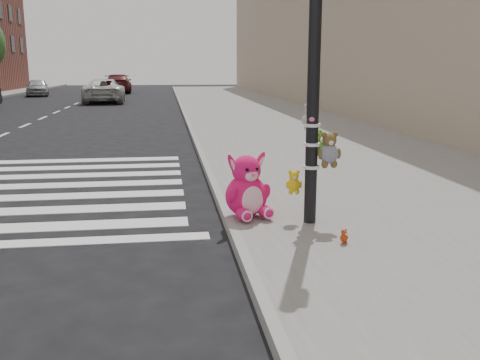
{
  "coord_description": "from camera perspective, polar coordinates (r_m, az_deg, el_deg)",
  "views": [
    {
      "loc": [
        0.73,
        -4.89,
        2.19
      ],
      "look_at": [
        1.65,
        1.76,
        0.75
      ],
      "focal_mm": 40.0,
      "sensor_mm": 36.0,
      "label": 1
    }
  ],
  "objects": [
    {
      "name": "car_white_near",
      "position": [
        33.95,
        -14.27,
        9.22
      ],
      "size": [
        2.63,
        5.25,
        1.43
      ],
      "primitive_type": "imported",
      "rotation": [
        0.0,
        0.0,
        3.19
      ],
      "color": "silver",
      "rests_on": "ground"
    },
    {
      "name": "signal_pole",
      "position": [
        6.97,
        8.05,
        8.79
      ],
      "size": [
        0.69,
        0.48,
        4.0
      ],
      "color": "black",
      "rests_on": "sidewalk_near"
    },
    {
      "name": "car_silver_deep",
      "position": [
        42.8,
        -20.79,
        9.23
      ],
      "size": [
        2.14,
        3.97,
        1.28
      ],
      "primitive_type": "imported",
      "rotation": [
        0.0,
        0.0,
        0.17
      ],
      "color": "#B5B4B9",
      "rests_on": "ground"
    },
    {
      "name": "red_teddy",
      "position": [
        6.42,
        11.02,
        -5.93
      ],
      "size": [
        0.14,
        0.13,
        0.17
      ],
      "primitive_type": null,
      "rotation": [
        0.0,
        0.0,
        0.48
      ],
      "color": "#BE3913",
      "rests_on": "sidewalk_near"
    },
    {
      "name": "curb_edge",
      "position": [
        15.06,
        -4.71,
        3.95
      ],
      "size": [
        0.12,
        80.0,
        0.15
      ],
      "primitive_type": "cube",
      "color": "gray",
      "rests_on": "ground"
    },
    {
      "name": "ground",
      "position": [
        5.41,
        -15.3,
        -12.24
      ],
      "size": [
        120.0,
        120.0,
        0.0
      ],
      "primitive_type": "plane",
      "color": "black",
      "rests_on": "ground"
    },
    {
      "name": "car_maroon_near",
      "position": [
        45.79,
        -12.87,
        9.99
      ],
      "size": [
        2.41,
        5.36,
        1.53
      ],
      "primitive_type": "imported",
      "rotation": [
        0.0,
        0.0,
        3.19
      ],
      "color": "#561818",
      "rests_on": "ground"
    },
    {
      "name": "bld_near",
      "position": [
        26.89,
        14.14,
        17.73
      ],
      "size": [
        5.0,
        60.0,
        10.0
      ],
      "primitive_type": "cube",
      "color": "tan",
      "rests_on": "ground"
    },
    {
      "name": "pink_bunny",
      "position": [
        7.34,
        0.77,
        -1.12
      ],
      "size": [
        0.72,
        0.79,
        0.91
      ],
      "rotation": [
        0.0,
        0.0,
        0.31
      ],
      "color": "#F41467",
      "rests_on": "sidewalk_near"
    },
    {
      "name": "sidewalk_near",
      "position": [
        15.63,
        8.05,
        4.17
      ],
      "size": [
        7.0,
        80.0,
        0.14
      ],
      "primitive_type": "cube",
      "color": "slate",
      "rests_on": "ground"
    }
  ]
}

